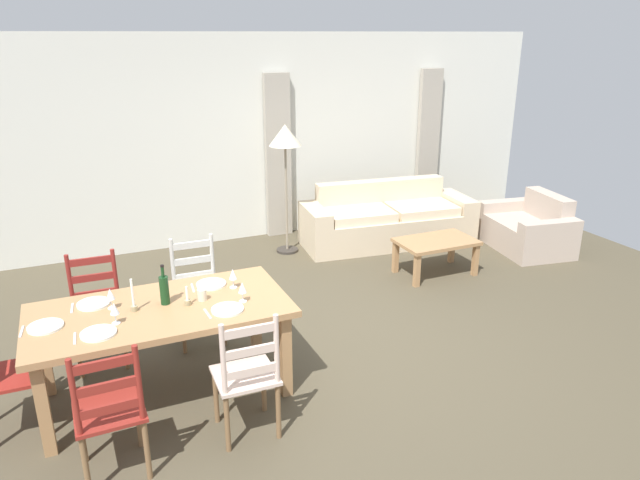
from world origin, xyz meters
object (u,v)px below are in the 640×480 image
object	(u,v)px
dining_chair_near_right	(247,376)
armchair_upholstered	(530,230)
coffee_cup_primary	(202,295)
coffee_table	(436,245)
wine_glass_far_left	(110,295)
couch	(386,221)
wine_bottle	(164,289)
wine_glass_near_left	(114,309)
dining_chair_near_left	(110,412)
wine_glass_near_right	(242,288)
dining_table	(161,318)
wine_glass_far_right	(233,275)
dining_chair_far_left	(97,310)
dining_chair_far_right	(197,291)
standing_lamp	(285,143)

from	to	relation	value
dining_chair_near_right	armchair_upholstered	size ratio (longest dim) A/B	0.75
coffee_cup_primary	coffee_table	world-z (taller)	coffee_cup_primary
wine_glass_far_left	couch	world-z (taller)	wine_glass_far_left
wine_bottle	couch	size ratio (longest dim) A/B	0.13
wine_glass_near_left	wine_glass_far_left	xyz separation A→B (m)	(-0.00, 0.26, 0.00)
wine_glass_far_left	couch	distance (m)	4.36
coffee_table	wine_glass_far_left	bearing A→B (deg)	-163.64
dining_chair_near_left	wine_glass_near_right	xyz separation A→B (m)	(1.05, 0.63, 0.38)
dining_table	dining_chair_near_left	bearing A→B (deg)	-120.35
dining_chair_near_right	coffee_cup_primary	xyz separation A→B (m)	(-0.12, 0.73, 0.32)
dining_chair_near_right	wine_glass_near_right	world-z (taller)	dining_chair_near_right
dining_table	dining_chair_near_left	world-z (taller)	dining_chair_near_left
dining_table	wine_glass_far_right	size ratio (longest dim) A/B	11.80
wine_glass_far_left	coffee_table	distance (m)	3.83
wine_bottle	armchair_upholstered	xyz separation A→B (m)	(4.90, 1.38, -0.62)
dining_table	dining_chair_near_left	size ratio (longest dim) A/B	1.98
dining_table	couch	xyz separation A→B (m)	(3.34, 2.41, -0.37)
dining_table	dining_chair_far_left	world-z (taller)	dining_chair_far_left
coffee_cup_primary	dining_chair_near_right	bearing A→B (deg)	-80.69
dining_chair_near_right	wine_glass_near_right	xyz separation A→B (m)	(0.16, 0.58, 0.38)
wine_glass_near_left	armchair_upholstered	xyz separation A→B (m)	(5.28, 1.57, -0.61)
coffee_table	dining_chair_far_right	bearing A→B (deg)	-171.94
wine_bottle	coffee_cup_primary	world-z (taller)	wine_bottle
wine_glass_near_left	standing_lamp	bearing A→B (deg)	49.76
wine_glass_near_right	dining_chair_far_left	bearing A→B (deg)	138.93
wine_glass_near_right	standing_lamp	xyz separation A→B (m)	(1.39, 2.75, 0.55)
armchair_upholstered	coffee_table	bearing A→B (deg)	-171.72
dining_chair_near_right	wine_glass_far_right	world-z (taller)	dining_chair_near_right
dining_chair_far_right	wine_glass_far_right	bearing A→B (deg)	-75.71
wine_glass_near_right	wine_glass_far_left	world-z (taller)	same
wine_glass_far_left	armchair_upholstered	distance (m)	5.48
dining_table	couch	distance (m)	4.14
coffee_table	couch	bearing A→B (deg)	88.43
dining_chair_far_left	dining_chair_near_right	bearing A→B (deg)	-59.56
coffee_cup_primary	couch	world-z (taller)	coffee_cup_primary
armchair_upholstered	standing_lamp	world-z (taller)	standing_lamp
wine_bottle	dining_chair_far_left	bearing A→B (deg)	124.65
wine_bottle	coffee_cup_primary	xyz separation A→B (m)	(0.27, -0.05, -0.07)
wine_glass_near_right	armchair_upholstered	bearing A→B (deg)	20.02
wine_glass_near_left	wine_glass_near_right	world-z (taller)	same
dining_chair_far_left	coffee_cup_primary	distance (m)	1.10
dining_chair_near_left	dining_chair_near_right	bearing A→B (deg)	3.04
wine_bottle	coffee_table	size ratio (longest dim) A/B	0.35
dining_chair_far_left	standing_lamp	world-z (taller)	standing_lamp
standing_lamp	wine_glass_near_right	bearing A→B (deg)	-116.81
dining_chair_far_left	wine_glass_far_left	size ratio (longest dim) A/B	5.96
dining_chair_far_right	coffee_table	bearing A→B (deg)	8.06
dining_table	wine_glass_far_left	xyz separation A→B (m)	(-0.33, 0.13, 0.20)
dining_chair_near_left	coffee_cup_primary	xyz separation A→B (m)	(0.78, 0.78, 0.32)
dining_table	wine_bottle	distance (m)	0.22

